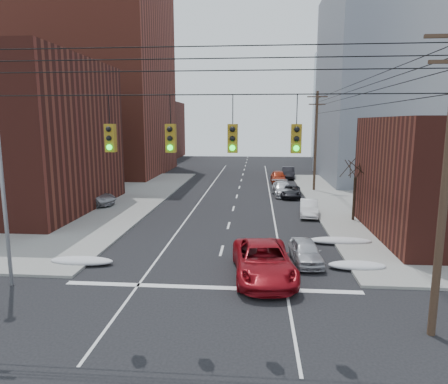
% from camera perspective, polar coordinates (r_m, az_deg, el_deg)
% --- Properties ---
extents(ground, '(160.00, 160.00, 0.00)m').
position_cam_1_polar(ground, '(13.61, -5.27, -24.36)').
color(ground, black).
rests_on(ground, ground).
extents(building_brick_tall, '(24.00, 20.00, 30.00)m').
position_cam_1_polar(building_brick_tall, '(64.97, -19.72, 15.85)').
color(building_brick_tall, brown).
rests_on(building_brick_tall, ground).
extents(building_brick_far, '(22.00, 18.00, 12.00)m').
position_cam_1_polar(building_brick_far, '(89.58, -13.67, 8.58)').
color(building_brick_far, '#501F18').
rests_on(building_brick_far, ground).
extents(building_office, '(22.00, 20.00, 25.00)m').
position_cam_1_polar(building_office, '(58.76, 25.33, 13.72)').
color(building_office, gray).
rests_on(building_office, ground).
extents(building_glass, '(20.00, 18.00, 22.00)m').
position_cam_1_polar(building_glass, '(84.04, 20.30, 11.60)').
color(building_glass, gray).
rests_on(building_glass, ground).
extents(utility_pole_right, '(2.20, 0.28, 11.00)m').
position_cam_1_polar(utility_pole_right, '(15.58, 29.13, 1.76)').
color(utility_pole_right, '#473323').
rests_on(utility_pole_right, ground).
extents(utility_pole_far, '(2.20, 0.28, 11.00)m').
position_cam_1_polar(utility_pole_far, '(45.56, 12.97, 7.31)').
color(utility_pole_far, '#473323').
rests_on(utility_pole_far, ground).
extents(traffic_signals, '(17.00, 0.42, 2.02)m').
position_cam_1_polar(traffic_signals, '(14.17, -3.26, 7.93)').
color(traffic_signals, black).
rests_on(traffic_signals, ground).
extents(street_light, '(0.44, 0.44, 9.32)m').
position_cam_1_polar(street_light, '(20.72, -29.25, 2.79)').
color(street_light, gray).
rests_on(street_light, ground).
extents(bare_tree, '(2.09, 2.20, 4.93)m').
position_cam_1_polar(bare_tree, '(32.40, 18.10, -0.05)').
color(bare_tree, black).
rests_on(bare_tree, ground).
extents(snow_nw, '(3.50, 1.08, 0.42)m').
position_cam_1_polar(snow_nw, '(23.39, -19.66, -9.24)').
color(snow_nw, silver).
rests_on(snow_nw, ground).
extents(snow_ne, '(3.00, 1.08, 0.42)m').
position_cam_1_polar(snow_ne, '(22.51, 18.46, -9.93)').
color(snow_ne, silver).
rests_on(snow_ne, ground).
extents(snow_east_far, '(4.00, 1.08, 0.42)m').
position_cam_1_polar(snow_east_far, '(26.68, 16.20, -6.69)').
color(snow_east_far, silver).
rests_on(snow_east_far, ground).
extents(red_pickup, '(3.44, 6.39, 1.71)m').
position_cam_1_polar(red_pickup, '(20.24, 5.63, -9.77)').
color(red_pickup, maroon).
rests_on(red_pickup, ground).
extents(parked_car_a, '(1.84, 3.91, 1.29)m').
position_cam_1_polar(parked_car_a, '(22.65, 11.57, -8.31)').
color(parked_car_a, '#B8B8BD').
rests_on(parked_car_a, ground).
extents(parked_car_b, '(1.79, 4.15, 1.33)m').
position_cam_1_polar(parked_car_b, '(33.75, 12.03, -2.26)').
color(parked_car_b, white).
rests_on(parked_car_b, ground).
extents(parked_car_c, '(2.35, 4.53, 1.22)m').
position_cam_1_polar(parked_car_c, '(41.79, 9.49, 0.07)').
color(parked_car_c, black).
rests_on(parked_car_c, ground).
extents(parked_car_d, '(2.44, 5.11, 1.44)m').
position_cam_1_polar(parked_car_d, '(42.65, 8.36, 0.45)').
color(parked_car_d, silver).
rests_on(parked_car_d, ground).
extents(parked_car_e, '(1.96, 4.67, 1.58)m').
position_cam_1_polar(parked_car_e, '(51.46, 7.76, 2.16)').
color(parked_car_e, maroon).
rests_on(parked_car_e, ground).
extents(parked_car_f, '(1.89, 4.82, 1.56)m').
position_cam_1_polar(parked_car_f, '(55.99, 9.16, 2.74)').
color(parked_car_f, black).
rests_on(parked_car_f, ground).
extents(lot_car_a, '(3.93, 1.69, 1.26)m').
position_cam_1_polar(lot_car_a, '(41.26, -20.20, -0.29)').
color(lot_car_a, white).
rests_on(lot_car_a, sidewalk_nw).
extents(lot_car_b, '(5.77, 3.45, 1.50)m').
position_cam_1_polar(lot_car_b, '(38.64, -18.99, -0.70)').
color(lot_car_b, '#9F9EA2').
rests_on(lot_car_b, sidewalk_nw).
extents(lot_car_c, '(5.02, 2.42, 1.41)m').
position_cam_1_polar(lot_car_c, '(42.06, -25.03, -0.33)').
color(lot_car_c, black).
rests_on(lot_car_c, sidewalk_nw).
extents(lot_car_d, '(3.84, 2.10, 1.24)m').
position_cam_1_polar(lot_car_d, '(43.98, -21.94, 0.18)').
color(lot_car_d, '#B7B8BC').
rests_on(lot_car_d, sidewalk_nw).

